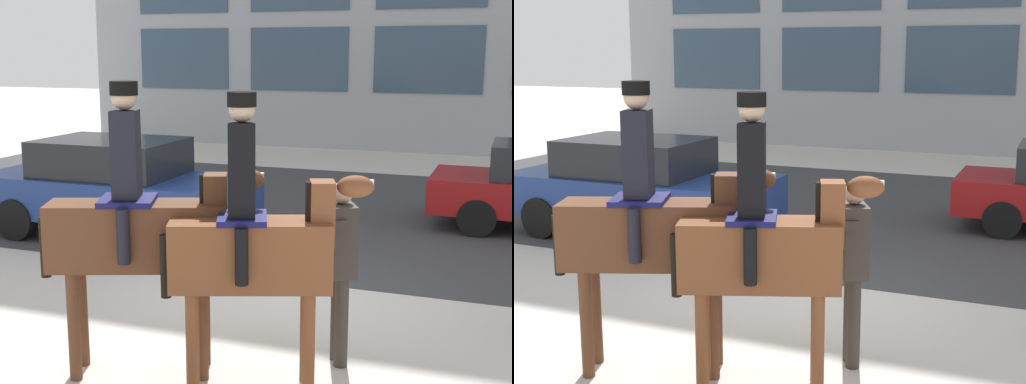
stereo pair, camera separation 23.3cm
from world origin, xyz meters
The scene contains 6 objects.
ground_plane centered at (0.00, 0.00, 0.00)m, with size 80.00×80.00×0.00m, color beige.
road_surface centered at (0.00, 4.75, 0.00)m, with size 21.51×8.50×0.01m.
mounted_horse_lead centered at (-0.49, -2.44, 1.36)m, with size 1.90×0.98×2.64m.
mounted_horse_companion centered at (0.56, -2.39, 1.30)m, with size 1.72×0.89×2.57m.
pedestrian_bystander centered at (1.11, -1.64, 1.02)m, with size 0.75×0.73×1.74m.
street_car_near_lane centered at (-3.36, 1.80, 0.79)m, with size 4.28×1.88×1.53m.
Camera 1 is at (2.61, -7.80, 2.90)m, focal length 50.00 mm.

